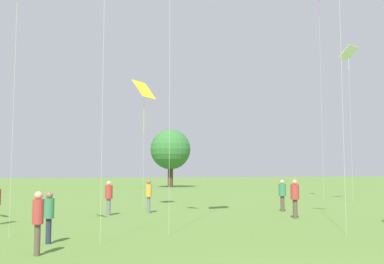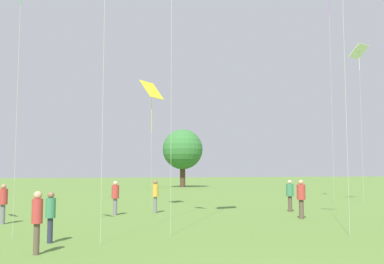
# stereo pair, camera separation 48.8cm
# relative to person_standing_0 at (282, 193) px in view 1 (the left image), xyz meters

# --- Properties ---
(person_standing_0) EXTENTS (0.42, 0.42, 1.73)m
(person_standing_0) POSITION_rel_person_standing_0_xyz_m (0.00, 0.00, 0.00)
(person_standing_0) COLOR brown
(person_standing_0) RESTS_ON ground
(person_standing_1) EXTENTS (0.29, 0.29, 1.67)m
(person_standing_1) POSITION_rel_person_standing_0_xyz_m (-13.04, -8.91, 0.00)
(person_standing_1) COLOR brown
(person_standing_1) RESTS_ON ground
(person_standing_2) EXTENTS (0.42, 0.42, 1.57)m
(person_standing_2) POSITION_rel_person_standing_0_xyz_m (-12.65, -7.00, -0.08)
(person_standing_2) COLOR #282D42
(person_standing_2) RESTS_ON ground
(person_standing_3) EXTENTS (0.43, 0.43, 1.74)m
(person_standing_3) POSITION_rel_person_standing_0_xyz_m (-7.13, 1.71, 0.03)
(person_standing_3) COLOR slate
(person_standing_3) RESTS_ON ground
(person_standing_4) EXTENTS (0.44, 0.44, 1.71)m
(person_standing_4) POSITION_rel_person_standing_0_xyz_m (-9.35, 1.16, -0.01)
(person_standing_4) COLOR slate
(person_standing_4) RESTS_ON ground
(person_standing_6) EXTENTS (0.50, 0.50, 1.81)m
(person_standing_6) POSITION_rel_person_standing_0_xyz_m (-1.45, -3.40, 0.05)
(person_standing_6) COLOR brown
(person_standing_6) RESTS_ON ground
(kite_0) EXTENTS (1.38, 1.18, 11.00)m
(kite_0) POSITION_rel_person_standing_0_xyz_m (8.01, 3.76, 9.34)
(kite_0) COLOR white
(kite_0) RESTS_ON ground
(kite_2) EXTENTS (1.63, 1.57, 7.74)m
(kite_2) POSITION_rel_person_standing_0_xyz_m (-6.59, 4.93, 6.05)
(kite_2) COLOR yellow
(kite_2) RESTS_ON ground
(kite_9) EXTENTS (0.77, 0.48, 15.80)m
(kite_9) POSITION_rel_person_standing_0_xyz_m (6.97, 5.60, 13.36)
(kite_9) COLOR #B738C6
(kite_9) RESTS_ON ground
(distant_tree_1) EXTENTS (5.60, 5.60, 8.07)m
(distant_tree_1) POSITION_rel_person_standing_0_xyz_m (5.93, 38.10, 4.21)
(distant_tree_1) COLOR #473323
(distant_tree_1) RESTS_ON ground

